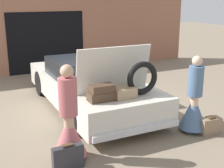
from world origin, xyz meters
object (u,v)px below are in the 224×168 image
at_px(person_right, 194,105).
at_px(car, 90,85).
at_px(suitcase_beside_left_person, 68,158).
at_px(suitcase_beside_right_person, 210,126).
at_px(person_left, 69,127).

bearing_deg(person_right, car, 17.49).
bearing_deg(suitcase_beside_left_person, person_right, 6.13).
bearing_deg(person_right, suitcase_beside_right_person, -147.68).
relative_size(car, person_left, 2.87).
distance_m(car, person_right, 2.75).
bearing_deg(person_left, suitcase_beside_right_person, 71.32).
height_order(car, person_left, car).
xyz_separation_m(person_right, suitcase_beside_left_person, (-2.83, -0.30, -0.36)).
xyz_separation_m(person_left, suitcase_beside_right_person, (2.93, -0.27, -0.43)).
relative_size(car, person_right, 3.01).
distance_m(person_left, suitcase_beside_right_person, 2.98).
relative_size(person_left, suitcase_beside_left_person, 3.24).
distance_m(car, suitcase_beside_left_person, 3.10).
bearing_deg(person_left, suitcase_beside_left_person, -36.85).
bearing_deg(suitcase_beside_left_person, suitcase_beside_right_person, 0.92).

